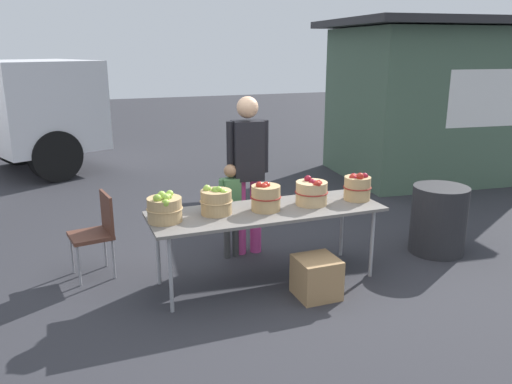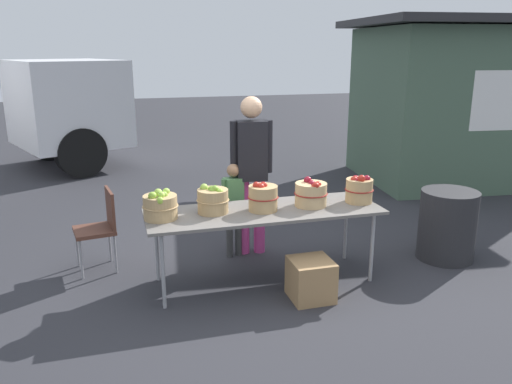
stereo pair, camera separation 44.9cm
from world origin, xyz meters
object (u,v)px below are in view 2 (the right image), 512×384
(apple_basket_green_0, at_px, (160,206))
(trash_barrel, at_px, (447,225))
(market_table, at_px, (264,214))
(child_customer, at_px, (234,203))
(apple_basket_red_1, at_px, (311,193))
(apple_basket_red_0, at_px, (263,197))
(apple_basket_red_2, at_px, (359,189))
(apple_basket_green_1, at_px, (213,200))
(produce_crate, at_px, (311,279))
(folding_chair, at_px, (101,223))
(vendor_adult, at_px, (251,163))

(apple_basket_green_0, bearing_deg, trash_barrel, -0.04)
(trash_barrel, bearing_deg, market_table, -179.85)
(market_table, bearing_deg, child_customer, 101.38)
(market_table, distance_m, apple_basket_red_1, 0.51)
(apple_basket_red_0, bearing_deg, apple_basket_red_2, -0.09)
(apple_basket_green_1, distance_m, produce_crate, 1.19)
(apple_basket_red_0, xyz_separation_m, produce_crate, (0.33, -0.47, -0.69))
(apple_basket_red_2, bearing_deg, market_table, 179.26)
(apple_basket_green_0, relative_size, apple_basket_red_0, 1.10)
(apple_basket_green_0, height_order, apple_basket_green_1, apple_basket_green_1)
(folding_chair, bearing_deg, apple_basket_red_0, 54.85)
(apple_basket_red_0, xyz_separation_m, apple_basket_red_1, (0.50, 0.01, -0.00))
(apple_basket_red_1, distance_m, produce_crate, 0.86)
(market_table, distance_m, trash_barrel, 2.14)
(vendor_adult, relative_size, folding_chair, 2.07)
(apple_basket_red_1, xyz_separation_m, vendor_adult, (-0.41, 0.76, 0.17))
(apple_basket_green_0, distance_m, apple_basket_red_1, 1.48)
(apple_basket_green_0, distance_m, apple_basket_green_1, 0.50)
(apple_basket_green_1, distance_m, apple_basket_red_2, 1.50)
(apple_basket_green_0, xyz_separation_m, apple_basket_red_1, (1.48, -0.01, 0.00))
(apple_basket_red_1, distance_m, trash_barrel, 1.70)
(apple_basket_red_1, bearing_deg, vendor_adult, 118.31)
(apple_basket_red_2, relative_size, child_customer, 0.28)
(apple_basket_red_2, bearing_deg, produce_crate, -145.70)
(vendor_adult, distance_m, folding_chair, 1.72)
(market_table, distance_m, vendor_adult, 0.83)
(child_customer, relative_size, trash_barrel, 1.37)
(trash_barrel, bearing_deg, folding_chair, 168.62)
(apple_basket_green_0, height_order, child_customer, child_customer)
(vendor_adult, bearing_deg, trash_barrel, 164.85)
(market_table, xyz_separation_m, apple_basket_green_0, (-1.00, 0.01, 0.16))
(child_customer, xyz_separation_m, produce_crate, (0.45, -1.19, -0.44))
(vendor_adult, bearing_deg, apple_basket_red_0, 87.94)
(apple_basket_green_1, xyz_separation_m, apple_basket_red_1, (0.98, -0.05, 0.00))
(folding_chair, distance_m, produce_crate, 2.26)
(market_table, xyz_separation_m, apple_basket_green_1, (-0.50, 0.05, 0.17))
(apple_basket_green_0, height_order, apple_basket_red_2, apple_basket_red_2)
(apple_basket_green_1, distance_m, vendor_adult, 0.92)
(vendor_adult, bearing_deg, apple_basket_red_2, 145.30)
(market_table, height_order, apple_basket_red_0, apple_basket_red_0)
(market_table, distance_m, apple_basket_red_2, 1.02)
(apple_basket_red_1, relative_size, trash_barrel, 0.43)
(apple_basket_green_0, distance_m, apple_basket_red_0, 0.98)
(trash_barrel, distance_m, produce_crate, 1.88)
(apple_basket_green_0, distance_m, apple_basket_red_2, 2.00)
(apple_basket_red_1, bearing_deg, apple_basket_green_1, 176.90)
(apple_basket_green_0, xyz_separation_m, apple_basket_red_2, (2.00, -0.02, 0.01))
(trash_barrel, bearing_deg, produce_crate, -164.77)
(vendor_adult, height_order, trash_barrel, vendor_adult)
(vendor_adult, relative_size, produce_crate, 4.64)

